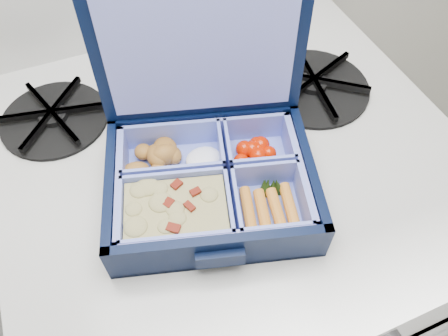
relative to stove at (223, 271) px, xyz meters
name	(u,v)px	position (x,y,z in m)	size (l,w,h in m)	color
stove	(223,271)	(0.00, 0.00, 0.00)	(0.66, 0.66, 0.98)	silver
bento_box	(211,184)	(-0.06, -0.09, 0.52)	(0.26, 0.20, 0.06)	black
burner_grate	(313,82)	(0.17, 0.04, 0.50)	(0.18, 0.18, 0.03)	black
burner_grate_rear	(53,116)	(-0.22, 0.12, 0.50)	(0.16, 0.16, 0.02)	black
fork	(176,118)	(-0.05, 0.06, 0.49)	(0.02, 0.17, 0.01)	silver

